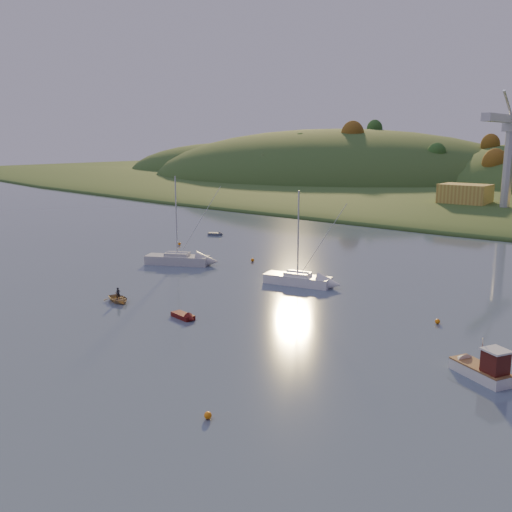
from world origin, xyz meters
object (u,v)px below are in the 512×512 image
Objects in this scene: fishing_boat at (477,366)px; canoe at (118,299)px; red_tender at (187,317)px; sailboat_near at (177,259)px; sailboat_far at (298,279)px; grey_dinghy at (218,234)px.

canoe is (-37.58, -4.52, -0.44)m from fishing_boat.
red_tender is at bearing 36.17° from fishing_boat.
sailboat_near reaches higher than sailboat_far.
grey_dinghy is at bearing 92.44° from sailboat_near.
sailboat_near is 26.06m from red_tender.
grey_dinghy is (-12.68, 22.27, -0.58)m from sailboat_near.
red_tender is at bearing -104.32° from sailboat_far.
canoe is at bearing -168.89° from red_tender.
sailboat_near is at bearing 171.24° from sailboat_far.
grey_dinghy is at bearing 138.38° from red_tender.
red_tender is (10.38, 0.35, -0.13)m from canoe.
sailboat_far is 3.79× the size of grey_dinghy.
sailboat_far reaches higher than fishing_boat.
sailboat_near is 19.83m from canoe.
grey_dinghy is at bearing -3.29° from fishing_boat.
red_tender reaches higher than canoe.
red_tender reaches higher than grey_dinghy.
grey_dinghy is (-32.85, 21.00, -0.53)m from sailboat_far.
fishing_boat is at bearing 17.91° from red_tender.
sailboat_far reaches higher than canoe.
sailboat_near is at bearing 11.83° from fishing_boat.
grey_dinghy is at bearing 135.04° from sailboat_far.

